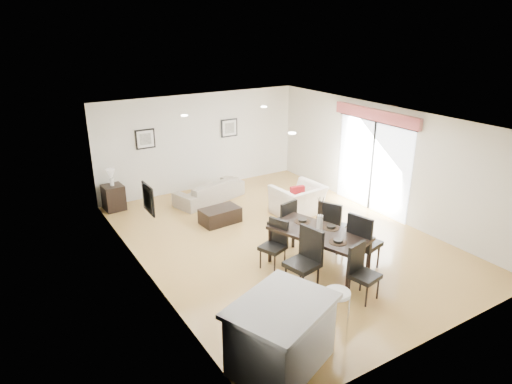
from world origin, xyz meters
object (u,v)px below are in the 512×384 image
side_table (114,198)px  coffee_table (220,216)px  kitchen_island (281,334)px  dining_chair_wnear (306,256)px  bar_stool (337,299)px  dining_chair_efar (331,224)px  sofa (209,191)px  dining_chair_wfar (275,241)px  dining_chair_enear (362,239)px  armchair (298,200)px  dining_chair_head (361,269)px  dining_chair_foot (285,220)px  dining_table (319,235)px

side_table → coffee_table: bearing=-48.2°
kitchen_island → dining_chair_wnear: bearing=21.0°
dining_chair_wnear → coffee_table: size_ratio=1.25×
bar_stool → dining_chair_efar: bearing=51.1°
sofa → dining_chair_wfar: bearing=67.7°
dining_chair_enear → coffee_table: dining_chair_enear is taller
dining_chair_wnear → dining_chair_enear: bearing=76.5°
dining_chair_wnear → dining_chair_efar: bearing=112.0°
dining_chair_wnear → coffee_table: bearing=168.4°
side_table → kitchen_island: 6.90m
armchair → dining_chair_wfar: (-1.93, -1.85, 0.17)m
dining_chair_wnear → dining_chair_enear: 1.31m
dining_chair_head → dining_chair_wfar: bearing=99.3°
sofa → coffee_table: size_ratio=2.11×
dining_chair_foot → bar_stool: size_ratio=1.19×
dining_table → dining_chair_wfar: dining_chair_wfar is taller
armchair → kitchen_island: size_ratio=0.66×
dining_chair_enear → kitchen_island: dining_chair_enear is taller
dining_chair_wfar → coffee_table: size_ratio=1.05×
dining_table → dining_chair_wfar: size_ratio=2.14×
dining_chair_wfar → bar_stool: size_ratio=1.13×
sofa → dining_chair_enear: (0.87, -4.82, 0.37)m
sofa → dining_chair_foot: bearing=78.7°
sofa → dining_chair_efar: (0.89, -3.90, 0.34)m
armchair → dining_chair_efar: bearing=68.2°
sofa → dining_chair_enear: size_ratio=1.66×
dining_chair_enear → side_table: size_ratio=1.80×
coffee_table → bar_stool: 4.79m
dining_table → coffee_table: (-0.64, 2.90, -0.52)m
dining_chair_wnear → kitchen_island: 2.04m
side_table → bar_stool: bar_stool is taller
sofa → kitchen_island: size_ratio=1.12×
dining_chair_foot → armchair: bearing=-146.9°
armchair → dining_chair_wnear: bearing=50.9°
dining_chair_head → dining_table: bearing=77.0°
dining_chair_head → dining_chair_foot: size_ratio=0.98×
armchair → side_table: 4.69m
dining_chair_wfar → dining_chair_enear: size_ratio=0.83×
dining_table → dining_chair_wfar: bearing=124.8°
armchair → kitchen_island: (-3.40, -4.18, 0.13)m
dining_chair_foot → bar_stool: bearing=58.0°
dining_chair_head → kitchen_island: bearing=-174.8°
dining_chair_head → sofa: bearing=80.0°
armchair → dining_chair_efar: 2.03m
dining_chair_wfar → kitchen_island: bearing=-53.1°
armchair → dining_chair_foot: dining_chair_foot is taller
armchair → dining_chair_head: (-1.27, -3.52, 0.18)m
dining_chair_wnear → dining_chair_foot: (0.67, 1.61, -0.08)m
armchair → dining_chair_enear: size_ratio=0.98×
dining_chair_efar → side_table: dining_chair_efar is taller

